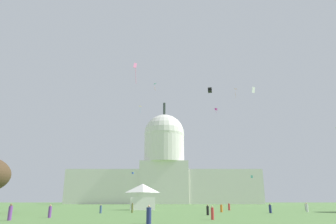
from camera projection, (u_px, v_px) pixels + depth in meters
capitol_building at (163, 170)px, 211.79m from camera, size 131.65×28.76×72.00m
event_tent at (142, 197)px, 72.56m from camera, size 6.56×5.09×6.06m
person_orange_back_center at (220, 208)px, 57.93m from camera, size 0.45×0.45×1.57m
person_purple_front_center at (49, 212)px, 38.93m from camera, size 0.53×0.53×1.63m
person_grey_near_tree_west at (305, 207)px, 69.95m from camera, size 0.58×0.58×1.58m
person_navy_edge_east at (269, 209)px, 54.09m from camera, size 0.62×0.62×1.61m
person_red_near_tree_east at (211, 213)px, 34.84m from camera, size 0.44×0.44×1.54m
person_navy_back_left at (148, 215)px, 28.50m from camera, size 0.65×0.65×1.69m
person_purple_lawn_far_right at (9, 213)px, 33.60m from camera, size 0.51×0.51×1.77m
person_white_near_tent at (306, 208)px, 58.81m from camera, size 0.65×0.65×1.74m
person_red_deep_crowd at (228, 207)px, 69.33m from camera, size 0.47×0.47×1.68m
person_black_front_right at (207, 210)px, 45.87m from camera, size 0.40×0.40×1.53m
person_denim_front_left at (100, 209)px, 52.88m from camera, size 0.50×0.50×1.50m
person_olive_mid_left at (131, 208)px, 55.49m from camera, size 0.43×0.43×1.75m
kite_cyan_high at (153, 85)px, 130.72m from camera, size 1.66×1.90×2.98m
kite_blue_low at (132, 173)px, 180.39m from camera, size 1.12×1.13×0.95m
kite_pink_mid at (134, 68)px, 53.36m from camera, size 0.59×0.62×4.12m
kite_black_mid at (209, 90)px, 86.61m from camera, size 1.27×1.33×1.33m
kite_white_mid at (252, 90)px, 73.60m from camera, size 0.97×0.97×1.50m
kite_gold_high at (139, 107)px, 152.11m from camera, size 1.39×1.27×3.44m
kite_magenta_high at (215, 109)px, 161.46m from camera, size 1.51×1.52×3.20m
kite_orange_high at (234, 90)px, 148.12m from camera, size 1.87×1.19×4.47m
kite_turquoise_low at (251, 177)px, 111.70m from camera, size 0.90×0.87×0.86m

